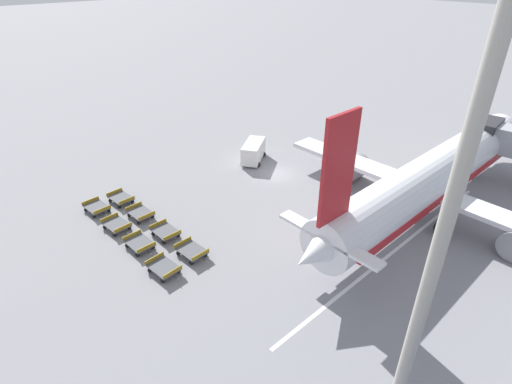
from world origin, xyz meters
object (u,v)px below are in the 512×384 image
at_px(baggage_dolly_row_mid_a_col_a, 121,198).
at_px(apron_light_mast, 458,181).
at_px(baggage_dolly_row_near_col_c, 140,244).
at_px(baggage_dolly_row_near_col_a, 97,208).
at_px(baggage_dolly_row_near_col_b, 117,225).
at_px(baggage_dolly_row_near_col_d, 164,268).
at_px(baggage_dolly_row_mid_a_col_b, 140,213).
at_px(service_van, 253,151).
at_px(baggage_dolly_row_mid_a_col_c, 165,232).
at_px(airplane, 430,179).
at_px(baggage_dolly_row_mid_a_col_d, 192,251).

relative_size(baggage_dolly_row_mid_a_col_a, apron_light_mast, 0.12).
relative_size(baggage_dolly_row_near_col_c, baggage_dolly_row_mid_a_col_a, 0.99).
xyz_separation_m(baggage_dolly_row_near_col_a, baggage_dolly_row_near_col_c, (8.11, 0.21, 0.00)).
bearing_deg(baggage_dolly_row_near_col_b, apron_light_mast, -3.13).
xyz_separation_m(baggage_dolly_row_near_col_b, baggage_dolly_row_near_col_d, (8.11, -0.01, 0.00)).
xyz_separation_m(baggage_dolly_row_near_col_b, baggage_dolly_row_mid_a_col_b, (-0.27, 2.58, 0.00)).
height_order(service_van, apron_light_mast, apron_light_mast).
bearing_deg(apron_light_mast, baggage_dolly_row_mid_a_col_a, 172.82).
distance_m(baggage_dolly_row_near_col_a, baggage_dolly_row_near_col_c, 8.11).
height_order(baggage_dolly_row_near_col_c, baggage_dolly_row_near_col_d, same).
xyz_separation_m(baggage_dolly_row_near_col_d, apron_light_mast, (19.74, -1.52, 16.15)).
bearing_deg(baggage_dolly_row_mid_a_col_b, baggage_dolly_row_mid_a_col_a, -178.93).
xyz_separation_m(baggage_dolly_row_mid_a_col_a, apron_light_mast, (31.99, -4.03, 16.15)).
bearing_deg(baggage_dolly_row_mid_a_col_c, baggage_dolly_row_mid_a_col_b, -178.42).
distance_m(service_van, baggage_dolly_row_near_col_b, 19.26).
height_order(baggage_dolly_row_near_col_d, baggage_dolly_row_mid_a_col_a, same).
bearing_deg(service_van, baggage_dolly_row_near_col_d, -61.69).
relative_size(baggage_dolly_row_near_col_d, apron_light_mast, 0.12).
xyz_separation_m(baggage_dolly_row_near_col_d, baggage_dolly_row_mid_a_col_c, (-4.11, 2.70, 0.00)).
bearing_deg(baggage_dolly_row_near_col_a, airplane, 47.65).
xyz_separation_m(baggage_dolly_row_near_col_b, baggage_dolly_row_near_col_c, (3.98, 0.15, 0.00)).
relative_size(baggage_dolly_row_near_col_a, baggage_dolly_row_near_col_c, 1.01).
distance_m(airplane, baggage_dolly_row_mid_a_col_d, 23.29).
distance_m(baggage_dolly_row_near_col_d, baggage_dolly_row_mid_a_col_c, 4.91).
bearing_deg(apron_light_mast, airplane, 112.04).
relative_size(baggage_dolly_row_mid_a_col_b, baggage_dolly_row_mid_a_col_d, 1.00).
xyz_separation_m(service_van, baggage_dolly_row_near_col_c, (6.18, -18.97, -0.81)).
bearing_deg(service_van, baggage_dolly_row_near_col_b, -83.45).
xyz_separation_m(baggage_dolly_row_near_col_b, baggage_dolly_row_mid_a_col_c, (4.00, 2.69, 0.00)).
distance_m(baggage_dolly_row_near_col_a, baggage_dolly_row_mid_a_col_c, 8.58).
distance_m(baggage_dolly_row_near_col_a, baggage_dolly_row_mid_a_col_a, 2.56).
bearing_deg(baggage_dolly_row_near_col_d, apron_light_mast, -4.40).
distance_m(airplane, apron_light_mast, 30.31).
bearing_deg(baggage_dolly_row_mid_a_col_c, baggage_dolly_row_near_col_a, -161.28).
distance_m(airplane, service_van, 20.45).
bearing_deg(baggage_dolly_row_mid_a_col_d, baggage_dolly_row_mid_a_col_b, -178.20).
distance_m(baggage_dolly_row_near_col_b, baggage_dolly_row_mid_a_col_a, 4.84).
relative_size(service_van, baggage_dolly_row_mid_a_col_d, 1.56).
xyz_separation_m(baggage_dolly_row_near_col_a, baggage_dolly_row_near_col_b, (4.12, 0.06, 0.00)).
height_order(airplane, baggage_dolly_row_mid_a_col_b, airplane).
distance_m(baggage_dolly_row_near_col_b, apron_light_mast, 32.22).
bearing_deg(baggage_dolly_row_mid_a_col_b, service_van, 96.64).
height_order(baggage_dolly_row_near_col_d, apron_light_mast, apron_light_mast).
bearing_deg(baggage_dolly_row_near_col_a, baggage_dolly_row_near_col_c, 1.50).
bearing_deg(service_van, baggage_dolly_row_near_col_a, -95.75).
xyz_separation_m(airplane, baggage_dolly_row_near_col_c, (-13.62, -23.63, -2.98)).
relative_size(baggage_dolly_row_near_col_b, baggage_dolly_row_mid_a_col_d, 1.01).
xyz_separation_m(baggage_dolly_row_near_col_a, baggage_dolly_row_mid_a_col_b, (3.86, 2.64, 0.00)).
height_order(airplane, baggage_dolly_row_mid_a_col_a, airplane).
bearing_deg(baggage_dolly_row_mid_a_col_d, airplane, 65.06).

